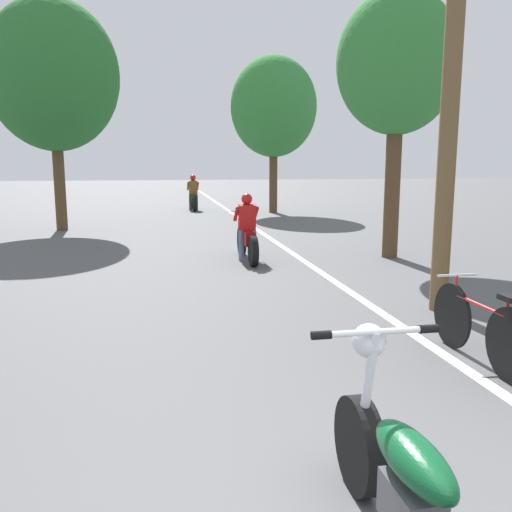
{
  "coord_description": "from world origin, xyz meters",
  "views": [
    {
      "loc": [
        -1.12,
        -1.58,
        2.0
      ],
      "look_at": [
        0.01,
        4.62,
        0.9
      ],
      "focal_mm": 38.0,
      "sensor_mm": 36.0,
      "label": 1
    }
  ],
  "objects_px": {
    "roadside_tree_right_near": "(398,65)",
    "motorcycle_rider_lead": "(247,235)",
    "motorcycle_foreground": "(408,487)",
    "roadside_tree_left": "(53,76)",
    "motorcycle_rider_far": "(193,197)",
    "utility_pole": "(452,66)",
    "roadside_tree_right_far": "(274,107)",
    "bicycle_parked": "(479,327)"
  },
  "relations": [
    {
      "from": "roadside_tree_right_near",
      "to": "motorcycle_foreground",
      "type": "bearing_deg",
      "value": -113.56
    },
    {
      "from": "roadside_tree_right_far",
      "to": "bicycle_parked",
      "type": "relative_size",
      "value": 3.55
    },
    {
      "from": "utility_pole",
      "to": "motorcycle_rider_far",
      "type": "bearing_deg",
      "value": 97.92
    },
    {
      "from": "roadside_tree_right_near",
      "to": "roadside_tree_left",
      "type": "distance_m",
      "value": 9.76
    },
    {
      "from": "motorcycle_rider_lead",
      "to": "motorcycle_rider_far",
      "type": "bearing_deg",
      "value": 91.44
    },
    {
      "from": "utility_pole",
      "to": "roadside_tree_right_far",
      "type": "distance_m",
      "value": 14.59
    },
    {
      "from": "motorcycle_foreground",
      "to": "bicycle_parked",
      "type": "height_order",
      "value": "motorcycle_foreground"
    },
    {
      "from": "motorcycle_foreground",
      "to": "bicycle_parked",
      "type": "bearing_deg",
      "value": 51.55
    },
    {
      "from": "motorcycle_rider_lead",
      "to": "motorcycle_rider_far",
      "type": "distance_m",
      "value": 11.95
    },
    {
      "from": "motorcycle_foreground",
      "to": "motorcycle_rider_lead",
      "type": "relative_size",
      "value": 0.96
    },
    {
      "from": "roadside_tree_right_far",
      "to": "bicycle_parked",
      "type": "xyz_separation_m",
      "value": [
        -1.45,
        -16.47,
        -3.71
      ]
    },
    {
      "from": "roadside_tree_right_near",
      "to": "roadside_tree_left",
      "type": "height_order",
      "value": "roadside_tree_left"
    },
    {
      "from": "utility_pole",
      "to": "roadside_tree_right_far",
      "type": "height_order",
      "value": "utility_pole"
    },
    {
      "from": "roadside_tree_right_far",
      "to": "roadside_tree_left",
      "type": "relative_size",
      "value": 0.92
    },
    {
      "from": "utility_pole",
      "to": "bicycle_parked",
      "type": "relative_size",
      "value": 3.66
    },
    {
      "from": "utility_pole",
      "to": "roadside_tree_right_far",
      "type": "relative_size",
      "value": 1.03
    },
    {
      "from": "roadside_tree_right_near",
      "to": "roadside_tree_left",
      "type": "bearing_deg",
      "value": 141.42
    },
    {
      "from": "roadside_tree_left",
      "to": "motorcycle_foreground",
      "type": "height_order",
      "value": "roadside_tree_left"
    },
    {
      "from": "motorcycle_rider_lead",
      "to": "motorcycle_rider_far",
      "type": "relative_size",
      "value": 1.02
    },
    {
      "from": "utility_pole",
      "to": "roadside_tree_left",
      "type": "height_order",
      "value": "roadside_tree_left"
    },
    {
      "from": "motorcycle_rider_far",
      "to": "bicycle_parked",
      "type": "xyz_separation_m",
      "value": [
        1.61,
        -18.11,
        -0.17
      ]
    },
    {
      "from": "roadside_tree_right_near",
      "to": "bicycle_parked",
      "type": "xyz_separation_m",
      "value": [
        -1.72,
        -5.95,
        -3.53
      ]
    },
    {
      "from": "utility_pole",
      "to": "motorcycle_rider_far",
      "type": "height_order",
      "value": "utility_pole"
    },
    {
      "from": "utility_pole",
      "to": "motorcycle_rider_lead",
      "type": "bearing_deg",
      "value": 114.73
    },
    {
      "from": "roadside_tree_right_near",
      "to": "bicycle_parked",
      "type": "height_order",
      "value": "roadside_tree_right_near"
    },
    {
      "from": "motorcycle_foreground",
      "to": "bicycle_parked",
      "type": "distance_m",
      "value": 3.13
    },
    {
      "from": "motorcycle_foreground",
      "to": "motorcycle_rider_lead",
      "type": "height_order",
      "value": "motorcycle_rider_lead"
    },
    {
      "from": "roadside_tree_left",
      "to": "motorcycle_rider_lead",
      "type": "distance_m",
      "value": 8.4
    },
    {
      "from": "roadside_tree_right_near",
      "to": "motorcycle_foreground",
      "type": "height_order",
      "value": "roadside_tree_right_near"
    },
    {
      "from": "utility_pole",
      "to": "roadside_tree_left",
      "type": "relative_size",
      "value": 0.95
    },
    {
      "from": "motorcycle_foreground",
      "to": "roadside_tree_left",
      "type": "bearing_deg",
      "value": 105.28
    },
    {
      "from": "motorcycle_rider_lead",
      "to": "utility_pole",
      "type": "bearing_deg",
      "value": -65.27
    },
    {
      "from": "motorcycle_rider_far",
      "to": "roadside_tree_left",
      "type": "bearing_deg",
      "value": -125.22
    },
    {
      "from": "utility_pole",
      "to": "roadside_tree_right_near",
      "type": "xyz_separation_m",
      "value": [
        1.08,
        4.02,
        0.71
      ]
    },
    {
      "from": "roadside_tree_left",
      "to": "motorcycle_rider_far",
      "type": "xyz_separation_m",
      "value": [
        4.29,
        6.07,
        -3.85
      ]
    },
    {
      "from": "motorcycle_rider_lead",
      "to": "motorcycle_rider_far",
      "type": "height_order",
      "value": "motorcycle_rider_far"
    },
    {
      "from": "roadside_tree_right_near",
      "to": "roadside_tree_right_far",
      "type": "bearing_deg",
      "value": 91.47
    },
    {
      "from": "roadside_tree_left",
      "to": "motorcycle_foreground",
      "type": "relative_size",
      "value": 3.33
    },
    {
      "from": "roadside_tree_left",
      "to": "roadside_tree_right_near",
      "type": "bearing_deg",
      "value": -38.58
    },
    {
      "from": "roadside_tree_left",
      "to": "motorcycle_rider_far",
      "type": "bearing_deg",
      "value": 54.78
    },
    {
      "from": "utility_pole",
      "to": "motorcycle_rider_far",
      "type": "relative_size",
      "value": 3.09
    },
    {
      "from": "roadside_tree_right_near",
      "to": "motorcycle_rider_lead",
      "type": "relative_size",
      "value": 2.62
    }
  ]
}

